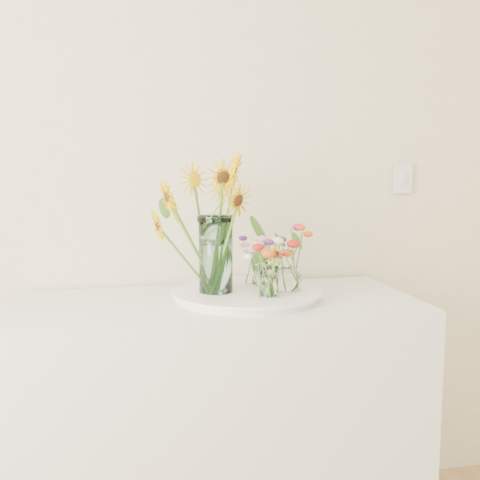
{
  "coord_description": "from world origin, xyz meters",
  "views": [
    {
      "loc": [
        -0.45,
        -0.04,
        1.37
      ],
      "look_at": [
        -0.03,
        1.92,
        1.11
      ],
      "focal_mm": 45.0,
      "sensor_mm": 36.0,
      "label": 1
    }
  ],
  "objects": [
    {
      "name": "counter",
      "position": [
        -0.12,
        1.93,
        0.45
      ],
      "size": [
        1.4,
        0.6,
        0.9
      ],
      "primitive_type": "cube",
      "color": "white",
      "rests_on": "ground_plane"
    },
    {
      "name": "sunflower_bouquet",
      "position": [
        -0.1,
        1.93,
        1.16
      ],
      "size": [
        0.9,
        0.9,
        0.47
      ],
      "primitive_type": null,
      "rotation": [
        0.0,
        0.0,
        0.43
      ],
      "color": "#E6B304",
      "rests_on": "tray"
    },
    {
      "name": "small_vase_a",
      "position": [
        0.05,
        1.84,
        0.98
      ],
      "size": [
        0.08,
        0.08,
        0.1
      ],
      "primitive_type": "cylinder",
      "rotation": [
        0.0,
        0.0,
        -0.27
      ],
      "color": "white",
      "rests_on": "tray"
    },
    {
      "name": "wildflower_posy_c",
      "position": [
        0.07,
        2.03,
        1.02
      ],
      "size": [
        0.2,
        0.2,
        0.19
      ],
      "primitive_type": null,
      "color": "#D64912",
      "rests_on": "tray"
    },
    {
      "name": "small_vase_c",
      "position": [
        0.07,
        2.03,
        0.98
      ],
      "size": [
        0.07,
        0.07,
        0.1
      ],
      "primitive_type": "cylinder",
      "rotation": [
        0.0,
        0.0,
        -0.3
      ],
      "color": "white",
      "rests_on": "tray"
    },
    {
      "name": "mason_jar",
      "position": [
        -0.1,
        1.93,
        1.06
      ],
      "size": [
        0.15,
        0.15,
        0.27
      ],
      "primitive_type": "cylinder",
      "rotation": [
        0.0,
        0.0,
        0.43
      ],
      "color": "#A0D1C8",
      "rests_on": "tray"
    },
    {
      "name": "wildflower_posy_a",
      "position": [
        0.05,
        1.84,
        1.02
      ],
      "size": [
        0.21,
        0.21,
        0.19
      ],
      "primitive_type": null,
      "color": "#D64912",
      "rests_on": "tray"
    },
    {
      "name": "wildflower_posy_b",
      "position": [
        0.14,
        1.91,
        1.04
      ],
      "size": [
        0.22,
        0.22,
        0.23
      ],
      "primitive_type": null,
      "color": "#D64912",
      "rests_on": "tray"
    },
    {
      "name": "small_vase_b",
      "position": [
        0.14,
        1.91,
        1.0
      ],
      "size": [
        0.13,
        0.13,
        0.14
      ],
      "primitive_type": null,
      "rotation": [
        0.0,
        0.0,
        0.33
      ],
      "color": "white",
      "rests_on": "tray"
    },
    {
      "name": "tray",
      "position": [
        0.0,
        1.94,
        0.91
      ],
      "size": [
        0.49,
        0.49,
        0.02
      ],
      "primitive_type": "cylinder",
      "color": "white",
      "rests_on": "counter"
    }
  ]
}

